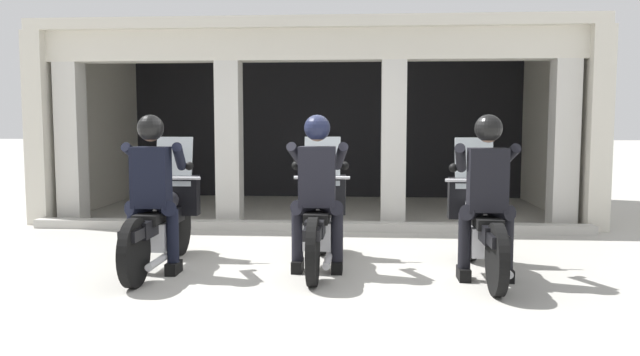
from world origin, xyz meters
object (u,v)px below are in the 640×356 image
at_px(motorcycle_left, 163,219).
at_px(police_officer_left, 152,180).
at_px(police_officer_center, 317,180).
at_px(motorcycle_right, 480,224).
at_px(motorcycle_center, 320,219).
at_px(police_officer_right, 487,183).

bearing_deg(motorcycle_left, police_officer_left, -96.83).
xyz_separation_m(motorcycle_left, police_officer_center, (1.63, -0.11, 0.44)).
bearing_deg(police_officer_left, motorcycle_right, -2.23).
xyz_separation_m(motorcycle_left, police_officer_left, (-0.00, -0.28, 0.44)).
distance_m(police_officer_left, motorcycle_right, 3.30).
height_order(police_officer_left, motorcycle_center, police_officer_left).
xyz_separation_m(motorcycle_center, motorcycle_right, (1.63, -0.21, 0.00)).
distance_m(motorcycle_left, motorcycle_right, 3.26).
relative_size(motorcycle_left, police_officer_right, 1.29).
relative_size(motorcycle_left, motorcycle_right, 1.00).
height_order(police_officer_left, police_officer_center, same).
xyz_separation_m(police_officer_left, motorcycle_right, (3.26, 0.25, -0.44)).
relative_size(motorcycle_center, police_officer_right, 1.29).
bearing_deg(police_officer_left, police_officer_center, -0.52).
height_order(motorcycle_center, police_officer_center, police_officer_center).
distance_m(motorcycle_left, police_officer_right, 3.30).
bearing_deg(motorcycle_center, police_officer_right, -22.98).
bearing_deg(police_officer_right, police_officer_left, 177.64).
relative_size(motorcycle_center, police_officer_center, 1.29).
bearing_deg(motorcycle_right, motorcycle_center, 170.97).
relative_size(police_officer_center, police_officer_right, 1.00).
xyz_separation_m(motorcycle_left, motorcycle_center, (1.63, 0.17, 0.00)).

